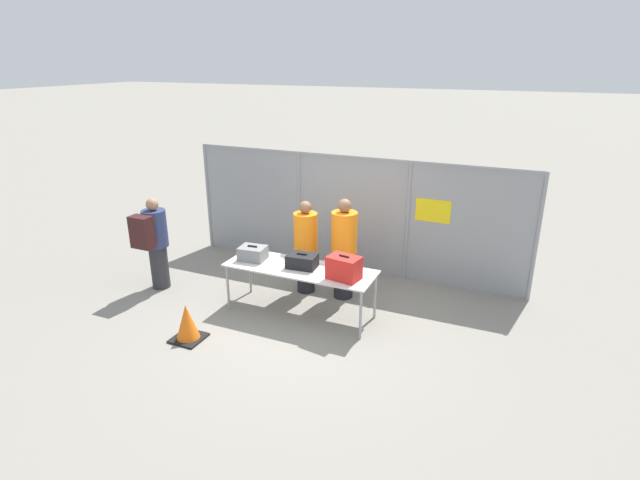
{
  "coord_description": "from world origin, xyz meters",
  "views": [
    {
      "loc": [
        3.02,
        -6.21,
        3.83
      ],
      "look_at": [
        -0.03,
        0.71,
        1.05
      ],
      "focal_mm": 28.0,
      "sensor_mm": 36.0,
      "label": 1
    }
  ],
  "objects_px": {
    "inspection_table": "(300,271)",
    "suitcase_grey": "(253,253)",
    "traveler_hooded": "(154,240)",
    "utility_trailer": "(447,220)",
    "security_worker_far": "(306,246)",
    "suitcase_red": "(344,268)",
    "security_worker_near": "(344,248)",
    "traffic_cone": "(187,323)",
    "suitcase_black": "(302,261)"
  },
  "relations": [
    {
      "from": "security_worker_far",
      "to": "suitcase_grey",
      "type": "bearing_deg",
      "value": 29.34
    },
    {
      "from": "security_worker_far",
      "to": "suitcase_black",
      "type": "bearing_deg",
      "value": 86.52
    },
    {
      "from": "traveler_hooded",
      "to": "security_worker_far",
      "type": "xyz_separation_m",
      "value": [
        2.41,
        0.95,
        -0.06
      ]
    },
    {
      "from": "suitcase_red",
      "to": "utility_trailer",
      "type": "height_order",
      "value": "suitcase_red"
    },
    {
      "from": "suitcase_grey",
      "to": "suitcase_black",
      "type": "relative_size",
      "value": 0.93
    },
    {
      "from": "utility_trailer",
      "to": "traffic_cone",
      "type": "distance_m",
      "value": 6.34
    },
    {
      "from": "suitcase_grey",
      "to": "security_worker_far",
      "type": "height_order",
      "value": "security_worker_far"
    },
    {
      "from": "inspection_table",
      "to": "suitcase_red",
      "type": "bearing_deg",
      "value": -8.06
    },
    {
      "from": "security_worker_near",
      "to": "inspection_table",
      "type": "bearing_deg",
      "value": 54.17
    },
    {
      "from": "suitcase_red",
      "to": "security_worker_near",
      "type": "relative_size",
      "value": 0.29
    },
    {
      "from": "security_worker_near",
      "to": "security_worker_far",
      "type": "bearing_deg",
      "value": -5.54
    },
    {
      "from": "inspection_table",
      "to": "security_worker_far",
      "type": "xyz_separation_m",
      "value": [
        -0.27,
        0.78,
        0.1
      ]
    },
    {
      "from": "suitcase_red",
      "to": "traffic_cone",
      "type": "xyz_separation_m",
      "value": [
        -1.91,
        -1.24,
        -0.71
      ]
    },
    {
      "from": "suitcase_red",
      "to": "security_worker_near",
      "type": "xyz_separation_m",
      "value": [
        -0.36,
        0.94,
        -0.07
      ]
    },
    {
      "from": "traveler_hooded",
      "to": "suitcase_black",
      "type": "bearing_deg",
      "value": 2.97
    },
    {
      "from": "suitcase_black",
      "to": "traffic_cone",
      "type": "distance_m",
      "value": 1.92
    },
    {
      "from": "suitcase_grey",
      "to": "traffic_cone",
      "type": "bearing_deg",
      "value": -103.02
    },
    {
      "from": "security_worker_far",
      "to": "traffic_cone",
      "type": "distance_m",
      "value": 2.37
    },
    {
      "from": "suitcase_grey",
      "to": "suitcase_red",
      "type": "distance_m",
      "value": 1.6
    },
    {
      "from": "traveler_hooded",
      "to": "utility_trailer",
      "type": "relative_size",
      "value": 0.46
    },
    {
      "from": "security_worker_near",
      "to": "security_worker_far",
      "type": "relative_size",
      "value": 1.06
    },
    {
      "from": "inspection_table",
      "to": "security_worker_near",
      "type": "xyz_separation_m",
      "value": [
        0.4,
        0.83,
        0.15
      ]
    },
    {
      "from": "suitcase_red",
      "to": "security_worker_far",
      "type": "height_order",
      "value": "security_worker_far"
    },
    {
      "from": "inspection_table",
      "to": "suitcase_red",
      "type": "xyz_separation_m",
      "value": [
        0.76,
        -0.11,
        0.22
      ]
    },
    {
      "from": "security_worker_near",
      "to": "traffic_cone",
      "type": "height_order",
      "value": "security_worker_near"
    },
    {
      "from": "suitcase_red",
      "to": "suitcase_grey",
      "type": "bearing_deg",
      "value": 176.25
    },
    {
      "from": "inspection_table",
      "to": "traffic_cone",
      "type": "xyz_separation_m",
      "value": [
        -1.14,
        -1.35,
        -0.49
      ]
    },
    {
      "from": "suitcase_black",
      "to": "traveler_hooded",
      "type": "distance_m",
      "value": 2.71
    },
    {
      "from": "security_worker_near",
      "to": "traveler_hooded",
      "type": "bearing_deg",
      "value": 8.0
    },
    {
      "from": "security_worker_far",
      "to": "traffic_cone",
      "type": "height_order",
      "value": "security_worker_far"
    },
    {
      "from": "utility_trailer",
      "to": "security_worker_near",
      "type": "bearing_deg",
      "value": -106.4
    },
    {
      "from": "traveler_hooded",
      "to": "utility_trailer",
      "type": "xyz_separation_m",
      "value": [
        4.14,
        4.6,
        -0.45
      ]
    },
    {
      "from": "suitcase_red",
      "to": "utility_trailer",
      "type": "relative_size",
      "value": 0.14
    },
    {
      "from": "suitcase_black",
      "to": "inspection_table",
      "type": "bearing_deg",
      "value": -133.68
    },
    {
      "from": "traveler_hooded",
      "to": "security_worker_far",
      "type": "height_order",
      "value": "traveler_hooded"
    },
    {
      "from": "traffic_cone",
      "to": "suitcase_red",
      "type": "bearing_deg",
      "value": 33.07
    },
    {
      "from": "suitcase_black",
      "to": "suitcase_grey",
      "type": "bearing_deg",
      "value": -177.95
    },
    {
      "from": "suitcase_grey",
      "to": "utility_trailer",
      "type": "height_order",
      "value": "suitcase_grey"
    },
    {
      "from": "inspection_table",
      "to": "security_worker_near",
      "type": "distance_m",
      "value": 0.93
    },
    {
      "from": "security_worker_far",
      "to": "utility_trailer",
      "type": "distance_m",
      "value": 4.06
    },
    {
      "from": "suitcase_red",
      "to": "inspection_table",
      "type": "bearing_deg",
      "value": 171.94
    },
    {
      "from": "utility_trailer",
      "to": "traveler_hooded",
      "type": "bearing_deg",
      "value": -132.01
    },
    {
      "from": "inspection_table",
      "to": "suitcase_grey",
      "type": "distance_m",
      "value": 0.85
    },
    {
      "from": "suitcase_red",
      "to": "traveler_hooded",
      "type": "height_order",
      "value": "traveler_hooded"
    },
    {
      "from": "inspection_table",
      "to": "utility_trailer",
      "type": "bearing_deg",
      "value": 71.74
    },
    {
      "from": "suitcase_black",
      "to": "suitcase_red",
      "type": "height_order",
      "value": "suitcase_red"
    },
    {
      "from": "security_worker_far",
      "to": "utility_trailer",
      "type": "bearing_deg",
      "value": -140.35
    },
    {
      "from": "suitcase_grey",
      "to": "traffic_cone",
      "type": "relative_size",
      "value": 0.81
    },
    {
      "from": "inspection_table",
      "to": "suitcase_black",
      "type": "height_order",
      "value": "suitcase_black"
    },
    {
      "from": "suitcase_black",
      "to": "security_worker_near",
      "type": "bearing_deg",
      "value": 64.89
    }
  ]
}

